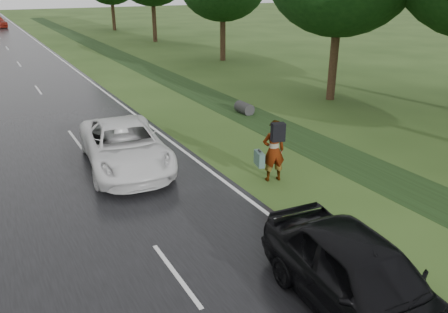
% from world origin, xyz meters
% --- Properties ---
extents(edge_stripe_east, '(0.12, 180.00, 0.01)m').
position_xyz_m(edge_stripe_east, '(6.75, 45.00, 0.04)').
color(edge_stripe_east, silver).
rests_on(edge_stripe_east, road).
extents(drainage_ditch, '(2.20, 120.00, 0.56)m').
position_xyz_m(drainage_ditch, '(11.50, 18.71, 0.04)').
color(drainage_ditch, black).
rests_on(drainage_ditch, ground).
extents(pedestrian, '(0.96, 0.96, 2.01)m').
position_xyz_m(pedestrian, '(8.17, 3.01, 1.04)').
color(pedestrian, '#A5998C').
rests_on(pedestrian, ground).
extents(white_pickup, '(3.13, 5.69, 1.51)m').
position_xyz_m(white_pickup, '(4.44, 6.34, 0.79)').
color(white_pickup, white).
rests_on(white_pickup, road).
extents(dark_sedan, '(2.40, 4.97, 1.63)m').
position_xyz_m(dark_sedan, '(6.00, -2.82, 0.86)').
color(dark_sedan, black).
rests_on(dark_sedan, road).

